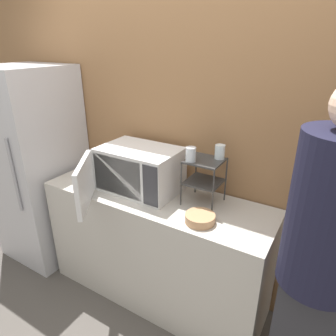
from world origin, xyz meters
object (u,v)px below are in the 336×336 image
Objects in this scene: glass_front_left at (191,154)px; glass_back_right at (220,152)px; person at (322,252)px; dish_rack at (204,172)px; bowl at (200,218)px; microwave at (137,170)px; refrigerator at (38,167)px.

glass_front_left is 1.00× the size of glass_back_right.
person is (0.83, -0.26, -0.25)m from glass_front_left.
glass_front_left is at bearing 162.87° from person.
dish_rack is 1.70× the size of bowl.
bowl is at bearing -68.93° from dish_rack.
microwave reaches higher than bowl.
glass_back_right is (0.14, 0.14, 0.00)m from glass_front_left.
dish_rack is (0.50, 0.08, 0.07)m from microwave.
person reaches higher than microwave.
person reaches higher than refrigerator.
refrigerator is at bearing 175.58° from person.
bowl is 1.68m from refrigerator.
glass_front_left is 1.57m from refrigerator.
glass_front_left reaches higher than microwave.
glass_back_right is 0.05× the size of person.
glass_back_right is 0.46m from bowl.
dish_rack is 0.17m from glass_front_left.
microwave is 0.62m from glass_back_right.
person is at bearing -23.00° from dish_rack.
dish_rack is 0.17× the size of person.
microwave is at bearing -165.19° from glass_back_right.
microwave is at bearing -171.15° from dish_rack.
person is (0.69, -0.40, -0.25)m from glass_back_right.
glass_back_right is 0.84m from person.
refrigerator is at bearing 176.97° from bowl.
glass_back_right is (0.57, 0.15, 0.20)m from microwave.
microwave is 0.42× the size of person.
glass_front_left is at bearing 1.42° from microwave.
bowl is (0.16, -0.16, -0.34)m from glass_front_left.
microwave reaches higher than dish_rack.
glass_front_left is at bearing 134.19° from bowl.
glass_back_right is at bearing 150.20° from person.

